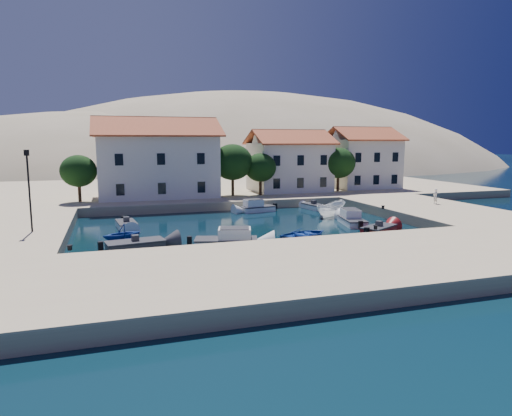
# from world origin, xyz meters

# --- Properties ---
(ground) EXTENTS (400.00, 400.00, 0.00)m
(ground) POSITION_xyz_m (0.00, 0.00, 0.00)
(ground) COLOR black
(ground) RESTS_ON ground
(quay_south) EXTENTS (52.00, 12.00, 1.00)m
(quay_south) POSITION_xyz_m (0.00, -6.00, 0.50)
(quay_south) COLOR tan
(quay_south) RESTS_ON ground
(quay_east) EXTENTS (11.00, 20.00, 1.00)m
(quay_east) POSITION_xyz_m (20.50, 10.00, 0.50)
(quay_east) COLOR tan
(quay_east) RESTS_ON ground
(quay_west) EXTENTS (8.00, 20.00, 1.00)m
(quay_west) POSITION_xyz_m (-19.00, 10.00, 0.50)
(quay_west) COLOR tan
(quay_west) RESTS_ON ground
(quay_north) EXTENTS (80.00, 36.00, 1.00)m
(quay_north) POSITION_xyz_m (2.00, 38.00, 0.50)
(quay_north) COLOR tan
(quay_north) RESTS_ON ground
(hills) EXTENTS (254.00, 176.00, 99.00)m
(hills) POSITION_xyz_m (20.64, 123.62, -23.40)
(hills) COLOR tan
(hills) RESTS_ON ground
(building_left) EXTENTS (14.70, 9.45, 9.70)m
(building_left) POSITION_xyz_m (-6.00, 28.00, 5.94)
(building_left) COLOR white
(building_left) RESTS_ON quay_north
(building_mid) EXTENTS (10.50, 8.40, 8.30)m
(building_mid) POSITION_xyz_m (12.00, 29.00, 5.22)
(building_mid) COLOR white
(building_mid) RESTS_ON quay_north
(building_right) EXTENTS (9.45, 8.40, 8.80)m
(building_right) POSITION_xyz_m (24.00, 30.00, 5.47)
(building_right) COLOR white
(building_right) RESTS_ON quay_north
(trees) EXTENTS (37.30, 5.30, 6.45)m
(trees) POSITION_xyz_m (4.51, 25.46, 4.84)
(trees) COLOR #382314
(trees) RESTS_ON quay_north
(lamppost) EXTENTS (0.35, 0.25, 6.22)m
(lamppost) POSITION_xyz_m (-17.50, 8.00, 4.75)
(lamppost) COLOR black
(lamppost) RESTS_ON quay_west
(bollards) EXTENTS (29.36, 9.56, 0.30)m
(bollards) POSITION_xyz_m (2.80, 3.87, 1.15)
(bollards) COLOR black
(bollards) RESTS_ON ground
(motorboat_grey_sw) EXTENTS (4.42, 2.51, 1.25)m
(motorboat_grey_sw) POSITION_xyz_m (-10.10, 4.12, 0.29)
(motorboat_grey_sw) COLOR #333338
(motorboat_grey_sw) RESTS_ON ground
(cabin_cruiser_south) EXTENTS (5.04, 3.20, 1.60)m
(cabin_cruiser_south) POSITION_xyz_m (-3.56, 2.84, 0.48)
(cabin_cruiser_south) COLOR white
(cabin_cruiser_south) RESTS_ON ground
(rowboat_south) EXTENTS (5.13, 4.38, 0.90)m
(rowboat_south) POSITION_xyz_m (3.30, 3.72, 0.00)
(rowboat_south) COLOR #1C3F9A
(rowboat_south) RESTS_ON ground
(motorboat_red_se) EXTENTS (4.04, 3.30, 1.25)m
(motorboat_red_se) POSITION_xyz_m (10.21, 3.72, 0.29)
(motorboat_red_se) COLOR maroon
(motorboat_red_se) RESTS_ON ground
(cabin_cruiser_east) EXTENTS (2.64, 4.61, 1.60)m
(cabin_cruiser_east) POSITION_xyz_m (10.01, 7.94, 0.48)
(cabin_cruiser_east) COLOR white
(cabin_cruiser_east) RESTS_ON ground
(boat_east) EXTENTS (4.72, 3.60, 1.72)m
(boat_east) POSITION_xyz_m (10.27, 12.79, 0.00)
(boat_east) COLOR white
(boat_east) RESTS_ON ground
(motorboat_white_ne) EXTENTS (2.09, 3.42, 1.25)m
(motorboat_white_ne) POSITION_xyz_m (10.67, 17.93, 0.30)
(motorboat_white_ne) COLOR white
(motorboat_white_ne) RESTS_ON ground
(rowboat_west) EXTENTS (3.84, 3.62, 1.61)m
(rowboat_west) POSITION_xyz_m (-10.97, 6.87, 0.00)
(rowboat_west) COLOR #1C3F9A
(rowboat_west) RESTS_ON ground
(motorboat_white_west) EXTENTS (1.96, 3.76, 1.25)m
(motorboat_white_west) POSITION_xyz_m (-10.42, 12.57, 0.30)
(motorboat_white_west) COLOR white
(motorboat_white_west) RESTS_ON ground
(cabin_cruiser_north) EXTENTS (4.02, 2.20, 1.60)m
(cabin_cruiser_north) POSITION_xyz_m (3.93, 18.18, 0.48)
(cabin_cruiser_north) COLOR white
(cabin_cruiser_north) RESTS_ON ground
(pedestrian) EXTENTS (0.68, 0.53, 1.67)m
(pedestrian) POSITION_xyz_m (22.21, 11.42, 1.83)
(pedestrian) COLOR white
(pedestrian) RESTS_ON quay_east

